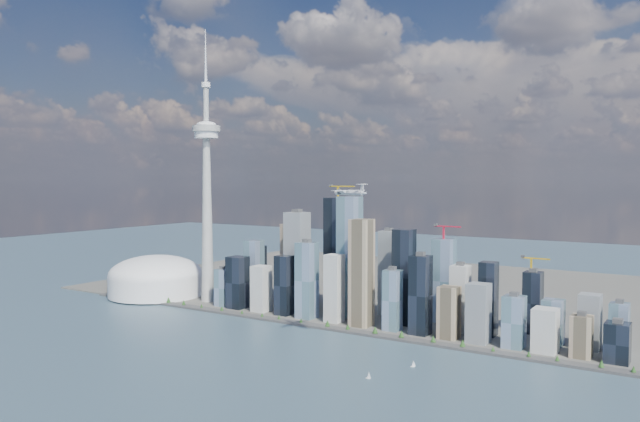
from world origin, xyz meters
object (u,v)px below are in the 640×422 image
Objects in this scene: needle_tower at (207,188)px; airplane at (350,192)px; sailboat_east at (413,365)px; sailboat_west at (369,376)px; dome_stadium at (156,278)px.

needle_tower is 478.59m from airplane.
sailboat_west is at bearing -132.69° from sailboat_east.
needle_tower is 56.72× the size of sailboat_east.
needle_tower is 8.54× the size of airplane.
sailboat_east is at bearing 21.08° from airplane.
needle_tower reaches higher than sailboat_east.
airplane is 250.72m from sailboat_east.
dome_stadium is at bearing -175.91° from needle_tower.
needle_tower is at bearing 173.65° from airplane.
sailboat_west is at bearing -20.72° from dome_stadium.
airplane is at bearing -16.90° from dome_stadium.
sailboat_east is (535.61, -179.00, -232.72)m from needle_tower.
sailboat_west is (507.99, -255.08, -232.65)m from needle_tower.
sailboat_west is 80.94m from sailboat_east.
needle_tower reaches higher than dome_stadium.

